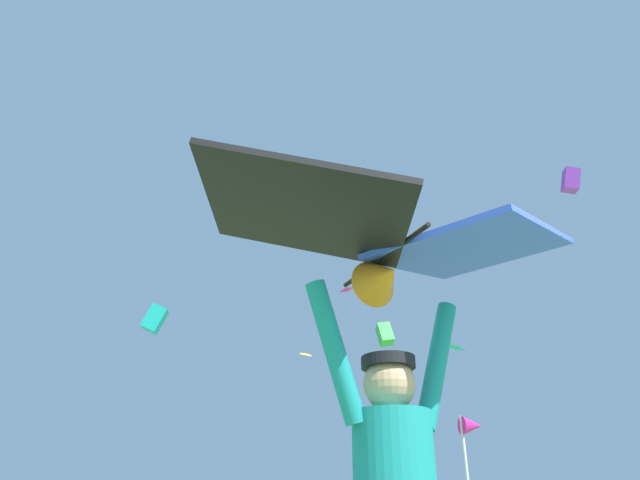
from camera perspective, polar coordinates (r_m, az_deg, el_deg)
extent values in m
sphere|color=tan|center=(2.52, 7.13, -14.52)|extent=(0.23, 0.23, 0.23)
cylinder|color=black|center=(2.54, 7.01, -12.43)|extent=(0.29, 0.29, 0.05)
cylinder|color=teal|center=(2.70, 11.90, -12.34)|extent=(0.29, 0.15, 0.62)
cylinder|color=teal|center=(2.42, 1.52, -11.28)|extent=(0.29, 0.15, 0.62)
cylinder|color=black|center=(2.72, 6.42, -1.88)|extent=(0.20, 0.76, 0.02)
cube|color=blue|center=(2.92, 15.22, -0.88)|extent=(1.19, 1.16, 0.22)
cube|color=black|center=(2.47, -1.44, 3.05)|extent=(1.05, 0.94, 0.22)
cone|color=orange|center=(2.67, 6.52, -3.82)|extent=(0.28, 0.25, 0.24)
cube|color=#19B2AD|center=(29.83, -16.62, -7.77)|extent=(1.30, 0.96, 1.56)
cube|color=green|center=(36.55, 1.45, 2.81)|extent=(1.00, 0.98, 1.46)
cube|color=purple|center=(18.29, 24.36, 5.61)|extent=(0.64, 0.66, 0.81)
cube|color=green|center=(32.08, 6.69, -9.60)|extent=(0.95, 1.08, 1.42)
pyramid|color=#19B2AD|center=(28.88, 13.75, -10.58)|extent=(1.11, 1.09, 0.46)
pyramid|color=yellow|center=(38.01, -1.46, -11.63)|extent=(1.11, 1.06, 0.49)
pyramid|color=#DB2393|center=(26.32, 2.68, -5.08)|extent=(0.69, 0.71, 0.27)
cone|color=#DB2393|center=(7.79, 15.33, -17.93)|extent=(0.28, 0.24, 0.24)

